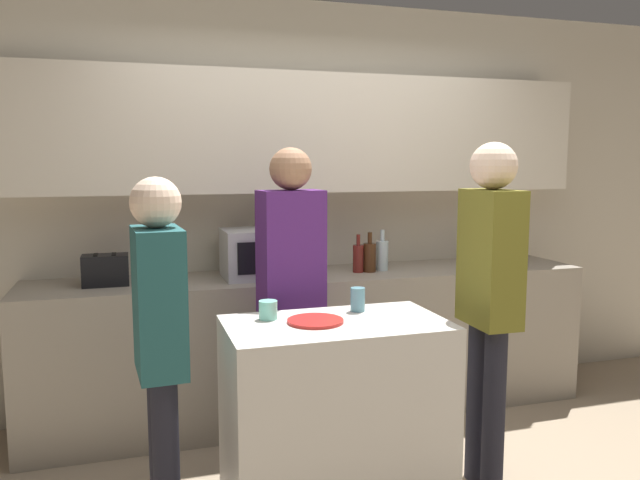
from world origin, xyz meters
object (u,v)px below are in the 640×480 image
person_center (160,333)px  person_right (291,276)px  cup_1 (268,310)px  bottle_2 (382,255)px  plate_on_island (315,321)px  cup_0 (358,299)px  bottle_1 (370,257)px  potted_plant (509,235)px  bottle_0 (358,258)px  person_left (490,285)px  toaster (105,270)px  microwave (265,253)px

person_center → person_right: (0.72, 0.60, 0.09)m
cup_1 → person_right: person_right is taller
bottle_2 → plate_on_island: 1.37m
cup_0 → person_center: size_ratio=0.07×
bottle_1 → cup_0: 1.02m
cup_1 → person_right: bearing=62.0°
bottle_1 → person_center: bearing=-140.6°
potted_plant → bottle_0: potted_plant is taller
person_center → bottle_1: bearing=125.7°
plate_on_island → cup_0: 0.31m
bottle_0 → plate_on_island: bearing=-119.7°
person_left → plate_on_island: bearing=89.3°
plate_on_island → person_center: bearing=-174.7°
potted_plant → cup_1: potted_plant is taller
cup_0 → cup_1: cup_0 is taller
toaster → bottle_0: bottle_0 is taller
cup_1 → person_center: size_ratio=0.06×
cup_0 → plate_on_island: bearing=-150.5°
bottle_2 → person_center: bearing=-141.9°
bottle_2 → cup_1: bottle_2 is taller
bottle_0 → person_center: size_ratio=0.16×
bottle_1 → bottle_2: bearing=16.7°
microwave → bottle_1: 0.69m
person_right → person_center: bearing=32.8°
potted_plant → toaster: bearing=180.0°
bottle_2 → person_right: (-0.77, -0.57, -0.00)m
bottle_1 → plate_on_island: (-0.69, -1.08, -0.11)m
plate_on_island → person_left: bearing=-2.3°
potted_plant → plate_on_island: bearing=-147.8°
bottle_0 → cup_0: size_ratio=2.12×
toaster → person_center: size_ratio=0.16×
bottle_2 → cup_0: size_ratio=2.30×
cup_0 → person_left: bearing=-16.6°
bottle_2 → person_right: bearing=-143.6°
microwave → person_left: person_left is taller
bottle_0 → cup_0: bottle_0 is taller
bottle_2 → cup_1: 1.39m
microwave → bottle_0: (0.61, -0.03, -0.05)m
person_left → person_center: person_left is taller
cup_0 → person_left: (0.62, -0.19, 0.07)m
microwave → cup_1: 1.01m
cup_0 → person_left: person_left is taller
bottle_0 → person_right: bearing=-137.3°
plate_on_island → potted_plant: bearing=32.2°
plate_on_island → person_right: person_right is taller
toaster → person_left: size_ratio=0.15×
microwave → person_right: person_right is taller
bottle_1 → person_right: person_right is taller
cup_0 → toaster: bearing=141.3°
person_left → person_right: person_left is taller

